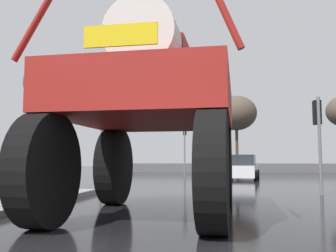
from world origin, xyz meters
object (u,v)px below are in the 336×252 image
oversize_sprayer (151,111)px  traffic_signal_near_left (54,114)px  traffic_signal_near_right (318,124)px  streetlight_far_left (104,108)px  bare_tree_left (56,84)px  traffic_signal_far_left (185,137)px  bare_tree_far_center (236,113)px  sedan_ahead (242,168)px

oversize_sprayer → traffic_signal_near_left: oversize_sprayer is taller
traffic_signal_near_right → streetlight_far_left: streetlight_far_left is taller
oversize_sprayer → traffic_signal_near_left: size_ratio=1.45×
streetlight_far_left → bare_tree_left: bearing=-177.9°
bare_tree_left → traffic_signal_near_left: bearing=-65.4°
streetlight_far_left → traffic_signal_near_left: bearing=-82.4°
traffic_signal_far_left → bare_tree_left: (-8.31, -4.75, 3.38)m
oversize_sprayer → traffic_signal_far_left: (-1.28, 20.72, 0.77)m
oversize_sprayer → bare_tree_left: (-9.59, 15.97, 4.14)m
bare_tree_left → bare_tree_far_center: bearing=49.1°
sedan_ahead → bare_tree_far_center: (0.31, 14.95, 5.28)m
traffic_signal_near_left → traffic_signal_far_left: size_ratio=0.99×
sedan_ahead → streetlight_far_left: (-9.02, 0.45, 3.94)m
streetlight_far_left → bare_tree_far_center: (9.33, 14.50, 1.34)m
traffic_signal_near_left → bare_tree_left: (-4.72, 10.32, 3.42)m
streetlight_far_left → bare_tree_far_center: bearing=57.2°
oversize_sprayer → sedan_ahead: (2.75, 15.64, -1.49)m
oversize_sprayer → bare_tree_far_center: bare_tree_far_center is taller
traffic_signal_near_left → bare_tree_left: bearing=114.6°
bare_tree_left → traffic_signal_far_left: bearing=29.8°
traffic_signal_far_left → bare_tree_left: 10.15m
traffic_signal_near_left → traffic_signal_near_right: 9.70m
traffic_signal_near_left → bare_tree_far_center: size_ratio=0.52×
oversize_sprayer → traffic_signal_near_right: bearing=-38.0°
sedan_ahead → bare_tree_far_center: size_ratio=0.55×
streetlight_far_left → bare_tree_far_center: size_ratio=1.09×
oversize_sprayer → bare_tree_far_center: 30.98m
bare_tree_far_center → traffic_signal_near_left: bearing=-107.6°
streetlight_far_left → bare_tree_left: size_ratio=1.03×
oversize_sprayer → bare_tree_far_center: size_ratio=0.75×
traffic_signal_far_left → bare_tree_far_center: (4.34, 9.87, 3.02)m
traffic_signal_near_left → traffic_signal_near_right: (9.69, 0.01, -0.50)m
traffic_signal_far_left → streetlight_far_left: streetlight_far_left is taller
bare_tree_left → oversize_sprayer: bearing=-59.0°
oversize_sprayer → bare_tree_far_center: bearing=-3.3°
oversize_sprayer → bare_tree_left: bare_tree_left is taller
traffic_signal_far_left → streetlight_far_left: 7.02m
sedan_ahead → traffic_signal_near_right: bearing=-160.2°
traffic_signal_near_left → streetlight_far_left: (-1.40, 10.44, 1.72)m
traffic_signal_near_left → bare_tree_left: bare_tree_left is taller
traffic_signal_far_left → streetlight_far_left: size_ratio=0.48×
bare_tree_far_center → sedan_ahead: bearing=-91.2°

